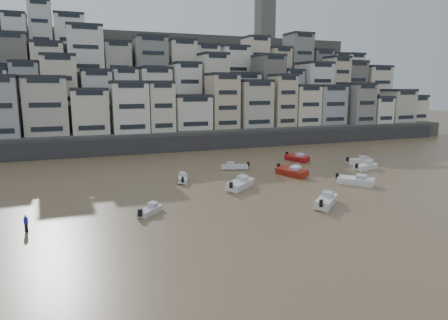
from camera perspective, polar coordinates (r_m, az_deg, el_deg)
name	(u,v)px	position (r m, az deg, el deg)	size (l,w,h in m)	color
ground	(334,290)	(30.49, 15.39, -17.43)	(400.00, 400.00, 0.00)	olive
harbor_wall	(195,142)	(91.24, -4.10, 2.53)	(140.00, 3.00, 3.50)	#38383A
hillside	(172,91)	(130.09, -7.41, 9.74)	(141.04, 66.00, 50.00)	#4C4C47
boat_a	(326,199)	(49.77, 14.40, -5.44)	(5.84, 1.91, 1.59)	silver
boat_b	(356,180)	(61.51, 18.30, -2.68)	(5.63, 1.84, 1.54)	white
boat_c	(240,183)	(56.14, 2.34, -3.28)	(6.23, 2.04, 1.70)	silver
boat_d	(366,165)	(73.47, 19.58, -0.73)	(5.41, 1.77, 1.48)	white
boat_e	(292,171)	(65.20, 9.64, -1.52)	(6.18, 2.02, 1.68)	maroon
boat_f	(183,178)	(60.62, -5.93, -2.54)	(4.52, 1.48, 1.23)	silver
boat_g	(360,160)	(78.80, 18.83, 0.02)	(5.32, 1.74, 1.45)	silver
boat_h	(235,166)	(69.38, 1.51, -0.79)	(5.04, 1.65, 1.37)	silver
boat_i	(297,157)	(78.44, 10.37, 0.39)	(5.68, 1.86, 1.55)	maroon
boat_j	(150,209)	(45.90, -10.50, -6.93)	(4.04, 1.32, 1.10)	silver
person_blue	(26,224)	(44.16, -26.44, -8.13)	(0.44, 0.44, 1.74)	#1B1AC6
person_pink	(298,168)	(67.35, 10.52, -1.14)	(0.44, 0.44, 1.74)	#F8AFAF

